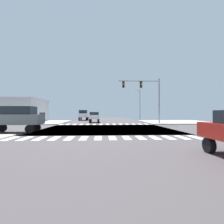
{
  "coord_description": "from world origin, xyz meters",
  "views": [
    {
      "loc": [
        -0.38,
        -19.67,
        1.78
      ],
      "look_at": [
        0.9,
        6.66,
        1.87
      ],
      "focal_mm": 28.27,
      "sensor_mm": 36.0,
      "label": 1
    }
  ],
  "objects_px": {
    "pickup_crossing_1": "(84,115)",
    "sedan_queued_2": "(94,116)",
    "traffic_signal_mast": "(144,90)",
    "street_lamp": "(139,102)",
    "suv_leading_2": "(16,117)"
  },
  "relations": [
    {
      "from": "street_lamp",
      "to": "pickup_crossing_1",
      "type": "relative_size",
      "value": 1.37
    },
    {
      "from": "traffic_signal_mast",
      "to": "sedan_queued_2",
      "type": "bearing_deg",
      "value": 148.25
    },
    {
      "from": "sedan_queued_2",
      "to": "suv_leading_2",
      "type": "xyz_separation_m",
      "value": [
        -6.26,
        -15.66,
        0.28
      ]
    },
    {
      "from": "pickup_crossing_1",
      "to": "sedan_queued_2",
      "type": "relative_size",
      "value": 1.19
    },
    {
      "from": "pickup_crossing_1",
      "to": "sedan_queued_2",
      "type": "height_order",
      "value": "pickup_crossing_1"
    },
    {
      "from": "traffic_signal_mast",
      "to": "street_lamp",
      "type": "xyz_separation_m",
      "value": [
        1.94,
        13.56,
        -0.95
      ]
    },
    {
      "from": "traffic_signal_mast",
      "to": "pickup_crossing_1",
      "type": "relative_size",
      "value": 1.39
    },
    {
      "from": "street_lamp",
      "to": "pickup_crossing_1",
      "type": "height_order",
      "value": "street_lamp"
    },
    {
      "from": "sedan_queued_2",
      "to": "suv_leading_2",
      "type": "bearing_deg",
      "value": 68.23
    },
    {
      "from": "traffic_signal_mast",
      "to": "street_lamp",
      "type": "relative_size",
      "value": 1.01
    },
    {
      "from": "pickup_crossing_1",
      "to": "sedan_queued_2",
      "type": "distance_m",
      "value": 9.85
    },
    {
      "from": "suv_leading_2",
      "to": "pickup_crossing_1",
      "type": "bearing_deg",
      "value": -7.41
    },
    {
      "from": "street_lamp",
      "to": "sedan_queued_2",
      "type": "relative_size",
      "value": 1.63
    },
    {
      "from": "pickup_crossing_1",
      "to": "suv_leading_2",
      "type": "distance_m",
      "value": 25.25
    },
    {
      "from": "street_lamp",
      "to": "sedan_queued_2",
      "type": "bearing_deg",
      "value": -138.53
    }
  ]
}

